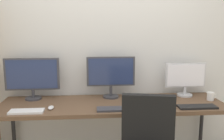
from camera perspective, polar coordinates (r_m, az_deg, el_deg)
name	(u,v)px	position (r m, az deg, el deg)	size (l,w,h in m)	color
wall_back	(110,48)	(2.93, -0.59, 5.29)	(4.80, 0.10, 2.60)	silver
desk	(112,107)	(2.64, 0.09, -8.74)	(2.40, 0.68, 0.74)	brown
monitor_left	(32,76)	(2.84, -18.26, -1.42)	(0.60, 0.18, 0.47)	#38383D
monitor_center	(111,74)	(2.76, -0.27, -0.96)	(0.55, 0.18, 0.47)	#38383D
monitor_right	(185,78)	(2.97, 16.88, -1.74)	(0.48, 0.18, 0.39)	silver
keyboard_left	(27,111)	(2.48, -19.45, -9.16)	(0.32, 0.13, 0.02)	silver
keyboard_center	(114,109)	(2.40, 0.55, -9.16)	(0.34, 0.13, 0.02)	#38383D
keyboard_right	(197,107)	(2.61, 19.41, -8.16)	(0.39, 0.13, 0.02)	black
mouse_left_side	(171,106)	(2.55, 13.81, -8.18)	(0.06, 0.10, 0.03)	silver
mouse_right_side	(51,108)	(2.50, -14.18, -8.57)	(0.06, 0.10, 0.03)	silver
laptop_closed	(151,101)	(2.68, 9.14, -7.19)	(0.32, 0.22, 0.02)	silver
coffee_mug	(211,96)	(2.92, 22.20, -5.73)	(0.11, 0.08, 0.09)	white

